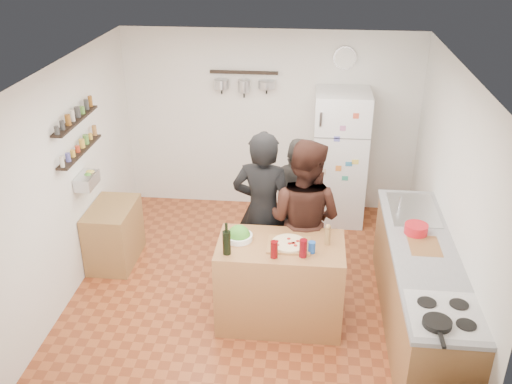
# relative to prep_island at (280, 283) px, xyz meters

# --- Properties ---
(room_shell) EXTENTS (4.20, 4.20, 4.20)m
(room_shell) POSITION_rel_prep_island_xyz_m (-0.31, 0.93, 0.79)
(room_shell) COLOR brown
(room_shell) RESTS_ON ground
(prep_island) EXTENTS (1.25, 0.72, 0.91)m
(prep_island) POSITION_rel_prep_island_xyz_m (0.00, 0.00, 0.00)
(prep_island) COLOR #9E673A
(prep_island) RESTS_ON floor
(pizza_board) EXTENTS (0.42, 0.34, 0.02)m
(pizza_board) POSITION_rel_prep_island_xyz_m (0.08, -0.02, 0.47)
(pizza_board) COLOR brown
(pizza_board) RESTS_ON prep_island
(pizza) EXTENTS (0.34, 0.34, 0.02)m
(pizza) POSITION_rel_prep_island_xyz_m (0.08, -0.02, 0.48)
(pizza) COLOR beige
(pizza) RESTS_ON pizza_board
(salad_bowl) EXTENTS (0.27, 0.27, 0.05)m
(salad_bowl) POSITION_rel_prep_island_xyz_m (-0.42, 0.05, 0.48)
(salad_bowl) COLOR white
(salad_bowl) RESTS_ON prep_island
(wine_bottle) EXTENTS (0.08, 0.08, 0.24)m
(wine_bottle) POSITION_rel_prep_island_xyz_m (-0.50, -0.22, 0.57)
(wine_bottle) COLOR black
(wine_bottle) RESTS_ON prep_island
(wine_glass_near) EXTENTS (0.07, 0.07, 0.17)m
(wine_glass_near) POSITION_rel_prep_island_xyz_m (-0.05, -0.24, 0.54)
(wine_glass_near) COLOR #560709
(wine_glass_near) RESTS_ON prep_island
(wine_glass_far) EXTENTS (0.07, 0.07, 0.18)m
(wine_glass_far) POSITION_rel_prep_island_xyz_m (0.22, -0.20, 0.55)
(wine_glass_far) COLOR #56070D
(wine_glass_far) RESTS_ON prep_island
(pepper_mill) EXTENTS (0.05, 0.05, 0.17)m
(pepper_mill) POSITION_rel_prep_island_xyz_m (0.45, 0.05, 0.54)
(pepper_mill) COLOR olive
(pepper_mill) RESTS_ON prep_island
(salt_canister) EXTENTS (0.07, 0.07, 0.11)m
(salt_canister) POSITION_rel_prep_island_xyz_m (0.30, -0.12, 0.51)
(salt_canister) COLOR navy
(salt_canister) RESTS_ON prep_island
(person_left) EXTENTS (0.74, 0.55, 1.84)m
(person_left) POSITION_rel_prep_island_xyz_m (-0.23, 0.62, 0.47)
(person_left) COLOR black
(person_left) RESTS_ON floor
(person_center) EXTENTS (1.07, 0.96, 1.80)m
(person_center) POSITION_rel_prep_island_xyz_m (0.21, 0.55, 0.45)
(person_center) COLOR black
(person_center) RESTS_ON floor
(person_back) EXTENTS (1.01, 0.72, 1.60)m
(person_back) POSITION_rel_prep_island_xyz_m (0.13, 1.08, 0.34)
(person_back) COLOR #292624
(person_back) RESTS_ON floor
(counter_run) EXTENTS (0.63, 2.63, 0.90)m
(counter_run) POSITION_rel_prep_island_xyz_m (1.39, -0.00, -0.01)
(counter_run) COLOR #9E7042
(counter_run) RESTS_ON floor
(stove_top) EXTENTS (0.60, 0.62, 0.02)m
(stove_top) POSITION_rel_prep_island_xyz_m (1.39, -0.95, 0.46)
(stove_top) COLOR white
(stove_top) RESTS_ON counter_run
(skillet) EXTENTS (0.23, 0.23, 0.04)m
(skillet) POSITION_rel_prep_island_xyz_m (1.29, -1.11, 0.49)
(skillet) COLOR black
(skillet) RESTS_ON stove_top
(sink) EXTENTS (0.50, 0.80, 0.03)m
(sink) POSITION_rel_prep_island_xyz_m (1.39, 0.85, 0.46)
(sink) COLOR silver
(sink) RESTS_ON counter_run
(cutting_board) EXTENTS (0.30, 0.40, 0.02)m
(cutting_board) POSITION_rel_prep_island_xyz_m (1.39, 0.10, 0.46)
(cutting_board) COLOR #9C6738
(cutting_board) RESTS_ON counter_run
(red_bowl) EXTENTS (0.23, 0.23, 0.10)m
(red_bowl) POSITION_rel_prep_island_xyz_m (1.34, 0.33, 0.51)
(red_bowl) COLOR red
(red_bowl) RESTS_ON counter_run
(fridge) EXTENTS (0.70, 0.68, 1.80)m
(fridge) POSITION_rel_prep_island_xyz_m (0.64, 2.30, 0.45)
(fridge) COLOR white
(fridge) RESTS_ON floor
(wall_clock) EXTENTS (0.30, 0.03, 0.30)m
(wall_clock) POSITION_rel_prep_island_xyz_m (0.64, 2.63, 1.69)
(wall_clock) COLOR silver
(wall_clock) RESTS_ON back_wall
(spice_shelf_lower) EXTENTS (0.12, 1.00, 0.02)m
(spice_shelf_lower) POSITION_rel_prep_island_xyz_m (-2.24, 0.75, 1.04)
(spice_shelf_lower) COLOR black
(spice_shelf_lower) RESTS_ON left_wall
(spice_shelf_upper) EXTENTS (0.12, 1.00, 0.02)m
(spice_shelf_upper) POSITION_rel_prep_island_xyz_m (-2.24, 0.75, 1.40)
(spice_shelf_upper) COLOR black
(spice_shelf_upper) RESTS_ON left_wall
(produce_basket) EXTENTS (0.18, 0.35, 0.14)m
(produce_basket) POSITION_rel_prep_island_xyz_m (-2.21, 0.75, 0.69)
(produce_basket) COLOR silver
(produce_basket) RESTS_ON left_wall
(side_table) EXTENTS (0.50, 0.80, 0.73)m
(side_table) POSITION_rel_prep_island_xyz_m (-2.05, 0.93, -0.09)
(side_table) COLOR olive
(side_table) RESTS_ON floor
(pot_rack) EXTENTS (0.90, 0.04, 0.04)m
(pot_rack) POSITION_rel_prep_island_xyz_m (-0.66, 2.55, 1.49)
(pot_rack) COLOR black
(pot_rack) RESTS_ON back_wall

